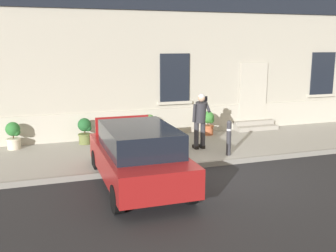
{
  "coord_description": "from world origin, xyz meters",
  "views": [
    {
      "loc": [
        -4.33,
        -8.89,
        3.38
      ],
      "look_at": [
        -0.76,
        1.6,
        1.1
      ],
      "focal_mm": 42.76,
      "sensor_mm": 36.0,
      "label": 1
    }
  ],
  "objects": [
    {
      "name": "planter_olive",
      "position": [
        -2.79,
        4.09,
        0.61
      ],
      "size": [
        0.44,
        0.44,
        0.86
      ],
      "color": "#606B38",
      "rests_on": "sidewalk"
    },
    {
      "name": "entrance_stoop",
      "position": [
        3.7,
        4.33,
        0.28
      ],
      "size": [
        1.67,
        0.64,
        0.32
      ],
      "color": "#9E998E",
      "rests_on": "sidewalk"
    },
    {
      "name": "person_on_phone",
      "position": [
        0.52,
        2.27,
        1.15
      ],
      "size": [
        0.51,
        0.49,
        1.75
      ],
      "rotation": [
        0.0,
        0.0,
        -0.02
      ],
      "color": "#2D2D33",
      "rests_on": "sidewalk"
    },
    {
      "name": "planter_cream",
      "position": [
        -4.99,
        4.14,
        0.61
      ],
      "size": [
        0.44,
        0.44,
        0.86
      ],
      "color": "beige",
      "rests_on": "sidewalk"
    },
    {
      "name": "planter_charcoal",
      "position": [
        -0.59,
        4.05,
        0.61
      ],
      "size": [
        0.44,
        0.44,
        0.86
      ],
      "color": "#2D2D30",
      "rests_on": "sidewalk"
    },
    {
      "name": "ground_plane",
      "position": [
        0.0,
        0.0,
        0.0
      ],
      "size": [
        80.0,
        80.0,
        0.0
      ],
      "primitive_type": "plane",
      "color": "#232326"
    },
    {
      "name": "hatchback_car_red",
      "position": [
        -2.05,
        0.03,
        0.79
      ],
      "size": [
        1.81,
        4.08,
        1.5
      ],
      "color": "maroon",
      "rests_on": "ground"
    },
    {
      "name": "sidewalk",
      "position": [
        0.0,
        2.8,
        0.07
      ],
      "size": [
        24.0,
        3.6,
        0.15
      ],
      "primitive_type": "cube",
      "color": "#99968E",
      "rests_on": "ground"
    },
    {
      "name": "planter_terracotta",
      "position": [
        1.6,
        4.04,
        0.61
      ],
      "size": [
        0.44,
        0.44,
        0.86
      ],
      "color": "#B25B38",
      "rests_on": "sidewalk"
    },
    {
      "name": "building_facade",
      "position": [
        0.01,
        5.29,
        3.73
      ],
      "size": [
        24.0,
        1.52,
        7.5
      ],
      "color": "#B2AD9E",
      "rests_on": "ground"
    },
    {
      "name": "curb_edge",
      "position": [
        0.0,
        0.94,
        0.07
      ],
      "size": [
        24.0,
        0.12,
        0.15
      ],
      "primitive_type": "cube",
      "color": "gray",
      "rests_on": "ground"
    },
    {
      "name": "bollard_near_person",
      "position": [
        1.04,
        1.35,
        0.71
      ],
      "size": [
        0.15,
        0.15,
        1.04
      ],
      "color": "#333338",
      "rests_on": "sidewalk"
    }
  ]
}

